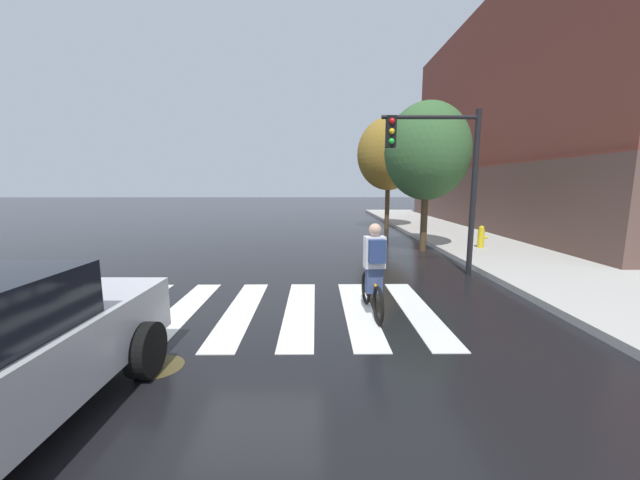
% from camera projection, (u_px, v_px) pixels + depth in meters
% --- Properties ---
extents(ground_plane, '(120.00, 120.00, 0.00)m').
position_uv_depth(ground_plane, '(256.00, 311.00, 6.73)').
color(ground_plane, black).
extents(crosswalk_stripes, '(6.10, 3.52, 0.01)m').
position_uv_depth(crosswalk_stripes, '(271.00, 311.00, 6.73)').
color(crosswalk_stripes, silver).
rests_on(crosswalk_stripes, ground).
extents(manhole_cover, '(0.64, 0.64, 0.01)m').
position_uv_depth(manhole_cover, '(159.00, 366.00, 4.67)').
color(manhole_cover, '#473D1E').
rests_on(manhole_cover, ground).
extents(cyclist, '(0.37, 1.71, 1.69)m').
position_uv_depth(cyclist, '(374.00, 270.00, 6.37)').
color(cyclist, black).
rests_on(cyclist, ground).
extents(traffic_light_near, '(2.47, 0.28, 4.20)m').
position_uv_depth(traffic_light_near, '(443.00, 164.00, 8.97)').
color(traffic_light_near, black).
rests_on(traffic_light_near, ground).
extents(fire_hydrant, '(0.33, 0.22, 0.78)m').
position_uv_depth(fire_hydrant, '(481.00, 237.00, 12.57)').
color(fire_hydrant, gold).
rests_on(fire_hydrant, sidewalk).
extents(street_tree_near, '(2.90, 2.90, 5.15)m').
position_uv_depth(street_tree_near, '(427.00, 152.00, 12.26)').
color(street_tree_near, '#4C3823').
rests_on(street_tree_near, ground).
extents(street_tree_mid, '(3.27, 3.27, 5.82)m').
position_uv_depth(street_tree_mid, '(389.00, 154.00, 18.62)').
color(street_tree_mid, '#4C3823').
rests_on(street_tree_mid, ground).
extents(corner_building, '(17.47, 19.95, 11.15)m').
position_uv_depth(corner_building, '(639.00, 122.00, 18.45)').
color(corner_building, brown).
rests_on(corner_building, ground).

